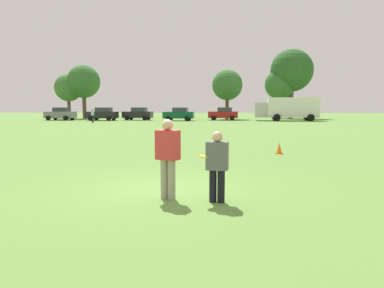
{
  "coord_description": "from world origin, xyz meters",
  "views": [
    {
      "loc": [
        1.32,
        -8.56,
        2.08
      ],
      "look_at": [
        0.73,
        0.88,
        1.06
      ],
      "focal_mm": 33.3,
      "sensor_mm": 36.0,
      "label": 1
    }
  ],
  "objects_px": {
    "parked_car_near_left": "(61,114)",
    "bystander_far_jogger": "(93,115)",
    "traffic_cone": "(279,148)",
    "frisbee": "(205,157)",
    "parked_car_mid_left": "(103,114)",
    "parked_car_near_right": "(223,114)",
    "box_truck": "(288,108)",
    "player_defender": "(217,163)",
    "parked_car_center": "(138,114)",
    "parked_car_mid_right": "(179,114)",
    "player_thrower": "(168,154)"
  },
  "relations": [
    {
      "from": "parked_car_mid_left",
      "to": "box_truck",
      "type": "relative_size",
      "value": 0.5
    },
    {
      "from": "box_truck",
      "to": "player_defender",
      "type": "bearing_deg",
      "value": -103.37
    },
    {
      "from": "player_defender",
      "to": "parked_car_mid_left",
      "type": "xyz_separation_m",
      "value": [
        -15.69,
        41.6,
        0.06
      ]
    },
    {
      "from": "bystander_far_jogger",
      "to": "parked_car_near_right",
      "type": "bearing_deg",
      "value": 26.22
    },
    {
      "from": "traffic_cone",
      "to": "bystander_far_jogger",
      "type": "bearing_deg",
      "value": 122.73
    },
    {
      "from": "parked_car_center",
      "to": "player_defender",
      "type": "bearing_deg",
      "value": -75.72
    },
    {
      "from": "frisbee",
      "to": "bystander_far_jogger",
      "type": "distance_m",
      "value": 38.8
    },
    {
      "from": "bystander_far_jogger",
      "to": "frisbee",
      "type": "bearing_deg",
      "value": -67.46
    },
    {
      "from": "player_thrower",
      "to": "bystander_far_jogger",
      "type": "distance_m",
      "value": 38.32
    },
    {
      "from": "traffic_cone",
      "to": "parked_car_center",
      "type": "relative_size",
      "value": 0.11
    },
    {
      "from": "parked_car_mid_left",
      "to": "frisbee",
      "type": "bearing_deg",
      "value": -69.63
    },
    {
      "from": "frisbee",
      "to": "parked_car_near_right",
      "type": "distance_m",
      "value": 43.94
    },
    {
      "from": "parked_car_near_left",
      "to": "bystander_far_jogger",
      "type": "height_order",
      "value": "parked_car_near_left"
    },
    {
      "from": "parked_car_mid_right",
      "to": "bystander_far_jogger",
      "type": "height_order",
      "value": "parked_car_mid_right"
    },
    {
      "from": "parked_car_near_left",
      "to": "parked_car_mid_left",
      "type": "relative_size",
      "value": 1.0
    },
    {
      "from": "parked_car_near_left",
      "to": "bystander_far_jogger",
      "type": "bearing_deg",
      "value": -42.84
    },
    {
      "from": "parked_car_center",
      "to": "box_truck",
      "type": "xyz_separation_m",
      "value": [
        21.11,
        -1.01,
        0.83
      ]
    },
    {
      "from": "box_truck",
      "to": "parked_car_near_right",
      "type": "bearing_deg",
      "value": 169.93
    },
    {
      "from": "frisbee",
      "to": "bystander_far_jogger",
      "type": "xyz_separation_m",
      "value": [
        -14.87,
        35.83,
        -0.01
      ]
    },
    {
      "from": "player_thrower",
      "to": "parked_car_near_right",
      "type": "xyz_separation_m",
      "value": [
        2.36,
        43.73,
        -0.08
      ]
    },
    {
      "from": "player_thrower",
      "to": "parked_car_near_right",
      "type": "distance_m",
      "value": 43.8
    },
    {
      "from": "player_defender",
      "to": "bystander_far_jogger",
      "type": "bearing_deg",
      "value": 112.88
    },
    {
      "from": "player_thrower",
      "to": "player_defender",
      "type": "height_order",
      "value": "player_thrower"
    },
    {
      "from": "player_defender",
      "to": "traffic_cone",
      "type": "height_order",
      "value": "player_defender"
    },
    {
      "from": "parked_car_mid_left",
      "to": "parked_car_near_right",
      "type": "xyz_separation_m",
      "value": [
        16.96,
        2.34,
        0.0
      ]
    },
    {
      "from": "player_defender",
      "to": "parked_car_near_right",
      "type": "height_order",
      "value": "parked_car_near_right"
    },
    {
      "from": "player_defender",
      "to": "parked_car_center",
      "type": "distance_m",
      "value": 44.77
    },
    {
      "from": "player_thrower",
      "to": "parked_car_near_left",
      "type": "height_order",
      "value": "parked_car_near_left"
    },
    {
      "from": "parked_car_near_right",
      "to": "parked_car_mid_left",
      "type": "bearing_deg",
      "value": -172.15
    },
    {
      "from": "parked_car_mid_left",
      "to": "parked_car_mid_right",
      "type": "xyz_separation_m",
      "value": [
        10.77,
        0.06,
        0.0
      ]
    },
    {
      "from": "parked_car_near_right",
      "to": "box_truck",
      "type": "relative_size",
      "value": 0.5
    },
    {
      "from": "traffic_cone",
      "to": "parked_car_mid_right",
      "type": "xyz_separation_m",
      "value": [
        -7.69,
        33.65,
        0.69
      ]
    },
    {
      "from": "parked_car_mid_left",
      "to": "parked_car_center",
      "type": "xyz_separation_m",
      "value": [
        4.65,
        1.79,
        0.0
      ]
    },
    {
      "from": "parked_car_near_left",
      "to": "parked_car_mid_right",
      "type": "bearing_deg",
      "value": -1.96
    },
    {
      "from": "parked_car_mid_right",
      "to": "parked_car_near_right",
      "type": "xyz_separation_m",
      "value": [
        6.2,
        2.28,
        0.0
      ]
    },
    {
      "from": "traffic_cone",
      "to": "parked_car_mid_left",
      "type": "height_order",
      "value": "parked_car_mid_left"
    },
    {
      "from": "box_truck",
      "to": "bystander_far_jogger",
      "type": "height_order",
      "value": "box_truck"
    },
    {
      "from": "player_thrower",
      "to": "bystander_far_jogger",
      "type": "xyz_separation_m",
      "value": [
        -14.04,
        35.65,
        -0.03
      ]
    },
    {
      "from": "parked_car_near_right",
      "to": "parked_car_mid_right",
      "type": "bearing_deg",
      "value": -159.84
    },
    {
      "from": "traffic_cone",
      "to": "parked_car_mid_left",
      "type": "xyz_separation_m",
      "value": [
        -18.46,
        33.59,
        0.69
      ]
    },
    {
      "from": "parked_car_mid_left",
      "to": "bystander_far_jogger",
      "type": "relative_size",
      "value": 2.5
    },
    {
      "from": "traffic_cone",
      "to": "frisbee",
      "type": "bearing_deg",
      "value": -110.74
    },
    {
      "from": "bystander_far_jogger",
      "to": "parked_car_mid_left",
      "type": "bearing_deg",
      "value": 95.57
    },
    {
      "from": "player_thrower",
      "to": "traffic_cone",
      "type": "relative_size",
      "value": 3.72
    },
    {
      "from": "traffic_cone",
      "to": "parked_car_center",
      "type": "bearing_deg",
      "value": 111.32
    },
    {
      "from": "parked_car_near_left",
      "to": "box_truck",
      "type": "distance_m",
      "value": 32.1
    },
    {
      "from": "frisbee",
      "to": "parked_car_center",
      "type": "bearing_deg",
      "value": 103.97
    },
    {
      "from": "player_defender",
      "to": "parked_car_mid_left",
      "type": "height_order",
      "value": "parked_car_mid_left"
    },
    {
      "from": "parked_car_mid_right",
      "to": "parked_car_mid_left",
      "type": "bearing_deg",
      "value": -179.66
    },
    {
      "from": "frisbee",
      "to": "player_thrower",
      "type": "bearing_deg",
      "value": 167.71
    }
  ]
}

